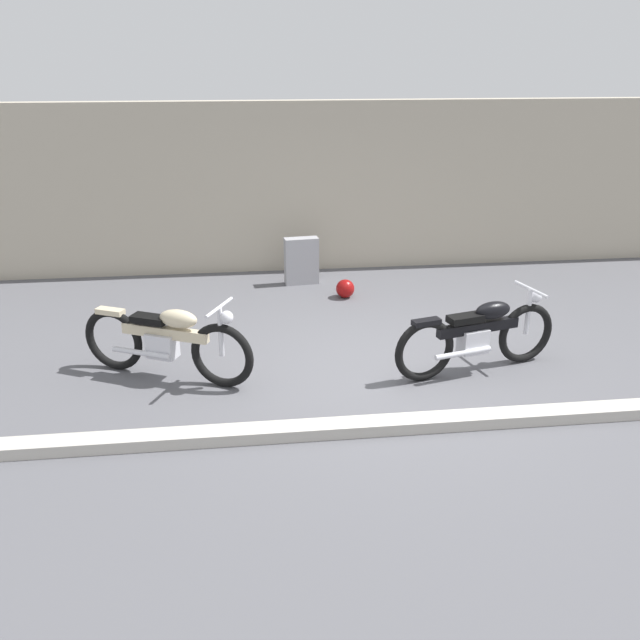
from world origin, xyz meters
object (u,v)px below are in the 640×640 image
motorcycle_cream (167,341)px  helmet (345,289)px  motorcycle_black (479,335)px  stone_marker (301,261)px

motorcycle_cream → helmet: bearing=70.6°
motorcycle_black → motorcycle_cream: bearing=161.9°
motorcycle_black → helmet: bearing=98.7°
motorcycle_cream → motorcycle_black: size_ratio=0.96×
helmet → motorcycle_cream: 3.42m
stone_marker → motorcycle_cream: 3.65m
stone_marker → motorcycle_black: motorcycle_black is taller
helmet → motorcycle_cream: size_ratio=0.14×
helmet → motorcycle_cream: (-2.39, -2.42, 0.32)m
stone_marker → motorcycle_cream: motorcycle_cream is taller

